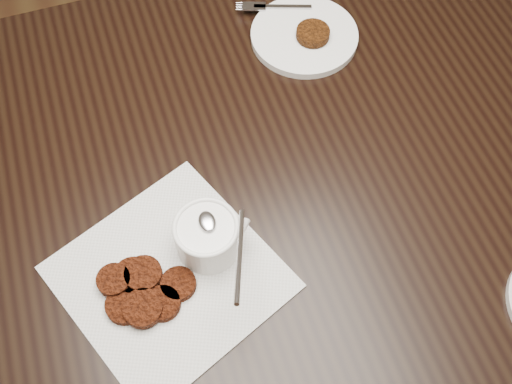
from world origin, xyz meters
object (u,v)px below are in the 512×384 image
at_px(plate_with_patty, 305,33).
at_px(sauce_ramekin, 206,226).
at_px(table, 219,263).
at_px(napkin, 170,277).

bearing_deg(plate_with_patty, sauce_ramekin, -129.33).
height_order(table, sauce_ramekin, sauce_ramekin).
relative_size(table, napkin, 5.03).
xyz_separation_m(sauce_ramekin, plate_with_patty, (0.30, 0.37, -0.06)).
bearing_deg(plate_with_patty, table, -138.39).
bearing_deg(plate_with_patty, napkin, -133.16).
distance_m(napkin, plate_with_patty, 0.54).
xyz_separation_m(table, plate_with_patty, (0.27, 0.24, 0.39)).
relative_size(napkin, sauce_ramekin, 2.17).
bearing_deg(napkin, sauce_ramekin, 22.71).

